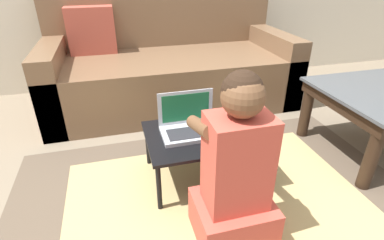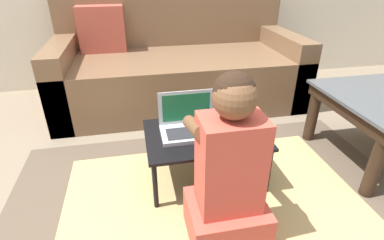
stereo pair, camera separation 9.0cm
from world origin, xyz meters
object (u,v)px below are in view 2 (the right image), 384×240
at_px(couch, 176,64).
at_px(laptop_desk, 205,138).
at_px(laptop, 189,126).
at_px(person_seated, 229,176).
at_px(computer_mouse, 232,132).

height_order(couch, laptop_desk, couch).
bearing_deg(laptop, laptop_desk, -20.31).
bearing_deg(person_seated, computer_mouse, 69.41).
distance_m(computer_mouse, person_seated, 0.40).
xyz_separation_m(laptop_desk, person_seated, (-0.01, -0.42, 0.07)).
distance_m(laptop, person_seated, 0.45).
bearing_deg(computer_mouse, person_seated, -110.59).
bearing_deg(couch, laptop_desk, -91.25).
bearing_deg(couch, computer_mouse, -84.76).
bearing_deg(computer_mouse, laptop, 160.56).
height_order(laptop, person_seated, person_seated).
bearing_deg(person_seated, laptop_desk, 89.07).
height_order(couch, person_seated, couch).
bearing_deg(couch, laptop, -95.49).
height_order(laptop_desk, computer_mouse, computer_mouse).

